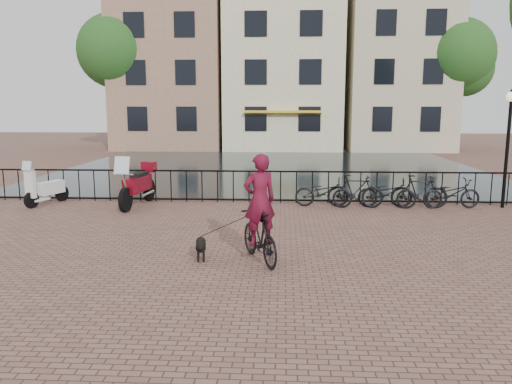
# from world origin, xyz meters

# --- Properties ---
(ground) EXTENTS (100.00, 100.00, 0.00)m
(ground) POSITION_xyz_m (0.00, 0.00, 0.00)
(ground) COLOR brown
(ground) RESTS_ON ground
(canal_water) EXTENTS (20.00, 20.00, 0.00)m
(canal_water) POSITION_xyz_m (0.00, 17.30, 0.00)
(canal_water) COLOR black
(canal_water) RESTS_ON ground
(railing) EXTENTS (20.00, 0.05, 1.02)m
(railing) POSITION_xyz_m (0.00, 8.00, 0.50)
(railing) COLOR black
(railing) RESTS_ON ground
(canal_house_left) EXTENTS (7.50, 9.00, 12.80)m
(canal_house_left) POSITION_xyz_m (-7.50, 30.00, 6.40)
(canal_house_left) COLOR #87664E
(canal_house_left) RESTS_ON ground
(canal_house_mid) EXTENTS (8.00, 9.50, 11.80)m
(canal_house_mid) POSITION_xyz_m (0.50, 30.00, 5.90)
(canal_house_mid) COLOR beige
(canal_house_mid) RESTS_ON ground
(canal_house_right) EXTENTS (7.00, 9.00, 13.30)m
(canal_house_right) POSITION_xyz_m (8.50, 30.00, 6.65)
(canal_house_right) COLOR #C0B28F
(canal_house_right) RESTS_ON ground
(tree_far_left) EXTENTS (5.04, 5.04, 9.27)m
(tree_far_left) POSITION_xyz_m (-11.00, 27.00, 6.73)
(tree_far_left) COLOR black
(tree_far_left) RESTS_ON ground
(tree_far_right) EXTENTS (4.76, 4.76, 8.76)m
(tree_far_right) POSITION_xyz_m (12.00, 27.00, 6.35)
(tree_far_right) COLOR black
(tree_far_right) RESTS_ON ground
(lamp_post) EXTENTS (0.30, 0.30, 3.45)m
(lamp_post) POSITION_xyz_m (7.20, 7.60, 2.38)
(lamp_post) COLOR black
(lamp_post) RESTS_ON ground
(cyclist) EXTENTS (1.21, 1.87, 2.49)m
(cyclist) POSITION_xyz_m (0.13, 1.89, 0.95)
(cyclist) COLOR black
(cyclist) RESTS_ON ground
(dog) EXTENTS (0.35, 0.75, 0.49)m
(dog) POSITION_xyz_m (-1.04, 1.96, 0.24)
(dog) COLOR black
(dog) RESTS_ON ground
(motorcycle) EXTENTS (0.83, 2.36, 1.65)m
(motorcycle) POSITION_xyz_m (-3.85, 7.22, 0.83)
(motorcycle) COLOR maroon
(motorcycle) RESTS_ON ground
(scooter) EXTENTS (0.95, 1.63, 1.46)m
(scooter) POSITION_xyz_m (-6.76, 7.34, 0.73)
(scooter) COLOR silver
(scooter) RESTS_ON ground
(parked_bike_0) EXTENTS (1.78, 0.84, 0.90)m
(parked_bike_0) POSITION_xyz_m (1.80, 7.40, 0.45)
(parked_bike_0) COLOR black
(parked_bike_0) RESTS_ON ground
(parked_bike_1) EXTENTS (1.71, 0.71, 1.00)m
(parked_bike_1) POSITION_xyz_m (2.75, 7.40, 0.50)
(parked_bike_1) COLOR black
(parked_bike_1) RESTS_ON ground
(parked_bike_2) EXTENTS (1.79, 0.88, 0.90)m
(parked_bike_2) POSITION_xyz_m (3.70, 7.40, 0.45)
(parked_bike_2) COLOR black
(parked_bike_2) RESTS_ON ground
(parked_bike_3) EXTENTS (1.69, 0.57, 1.00)m
(parked_bike_3) POSITION_xyz_m (4.65, 7.40, 0.50)
(parked_bike_3) COLOR black
(parked_bike_3) RESTS_ON ground
(parked_bike_4) EXTENTS (1.77, 0.76, 0.90)m
(parked_bike_4) POSITION_xyz_m (5.60, 7.40, 0.45)
(parked_bike_4) COLOR black
(parked_bike_4) RESTS_ON ground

